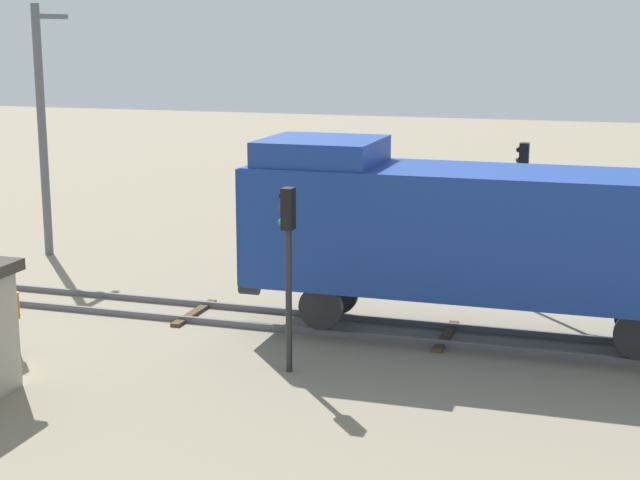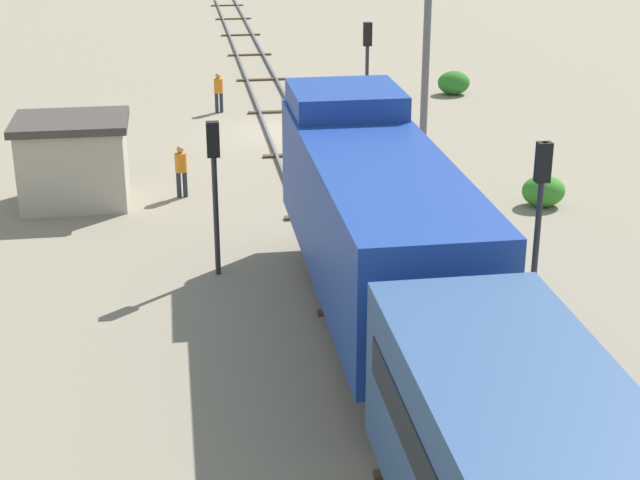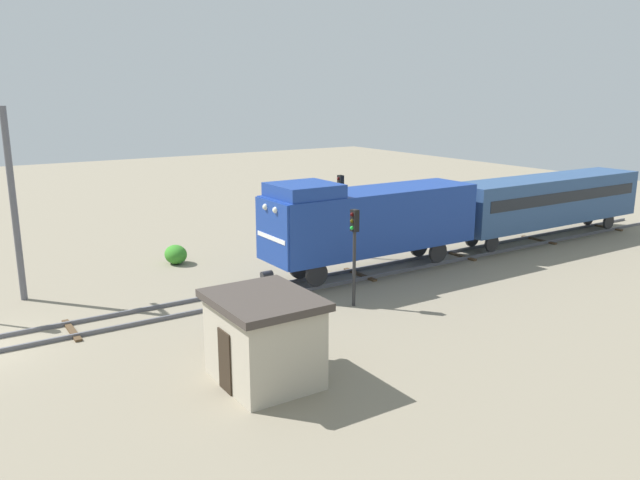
{
  "view_description": "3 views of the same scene",
  "coord_description": "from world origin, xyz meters",
  "px_view_note": "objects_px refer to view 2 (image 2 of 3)",
  "views": [
    {
      "loc": [
        22.67,
        20.67,
        7.35
      ],
      "look_at": [
        0.47,
        13.66,
        2.34
      ],
      "focal_mm": 55.0,
      "sensor_mm": 36.0,
      "label": 1
    },
    {
      "loc": [
        4.31,
        37.63,
        10.11
      ],
      "look_at": [
        0.87,
        15.01,
        1.23
      ],
      "focal_mm": 55.0,
      "sensor_mm": 36.0,
      "label": 2
    },
    {
      "loc": [
        23.35,
        -0.79,
        8.7
      ],
      "look_at": [
        -1.31,
        15.26,
        1.71
      ],
      "focal_mm": 35.0,
      "sensor_mm": 36.0,
      "label": 3
    }
  ],
  "objects_px": {
    "worker_near_track": "(219,90)",
    "catenary_mast": "(429,30)",
    "locomotive": "(373,209)",
    "traffic_signal_near": "(367,57)",
    "relay_hut": "(74,160)",
    "traffic_signal_mid": "(214,170)",
    "traffic_signal_far": "(540,201)",
    "worker_by_signal": "(181,167)"
  },
  "relations": [
    {
      "from": "traffic_signal_far",
      "to": "traffic_signal_near",
      "type": "bearing_deg",
      "value": -88.7
    },
    {
      "from": "locomotive",
      "to": "traffic_signal_near",
      "type": "distance_m",
      "value": 17.15
    },
    {
      "from": "worker_near_track",
      "to": "relay_hut",
      "type": "distance_m",
      "value": 12.38
    },
    {
      "from": "locomotive",
      "to": "traffic_signal_mid",
      "type": "distance_m",
      "value": 4.78
    },
    {
      "from": "traffic_signal_near",
      "to": "traffic_signal_mid",
      "type": "xyz_separation_m",
      "value": [
        6.6,
        13.49,
        -0.16
      ]
    },
    {
      "from": "locomotive",
      "to": "traffic_signal_near",
      "type": "bearing_deg",
      "value": -100.76
    },
    {
      "from": "catenary_mast",
      "to": "relay_hut",
      "type": "relative_size",
      "value": 2.33
    },
    {
      "from": "traffic_signal_near",
      "to": "relay_hut",
      "type": "bearing_deg",
      "value": 33.58
    },
    {
      "from": "worker_near_track",
      "to": "traffic_signal_far",
      "type": "bearing_deg",
      "value": 109.7
    },
    {
      "from": "worker_near_track",
      "to": "relay_hut",
      "type": "xyz_separation_m",
      "value": [
        5.1,
        11.27,
        0.4
      ]
    },
    {
      "from": "traffic_signal_near",
      "to": "traffic_signal_mid",
      "type": "distance_m",
      "value": 15.02
    },
    {
      "from": "traffic_signal_far",
      "to": "worker_by_signal",
      "type": "bearing_deg",
      "value": -53.76
    },
    {
      "from": "locomotive",
      "to": "catenary_mast",
      "type": "height_order",
      "value": "catenary_mast"
    },
    {
      "from": "locomotive",
      "to": "catenary_mast",
      "type": "distance_m",
      "value": 15.69
    },
    {
      "from": "locomotive",
      "to": "relay_hut",
      "type": "xyz_separation_m",
      "value": [
        7.5,
        -9.74,
        -1.38
      ]
    },
    {
      "from": "catenary_mast",
      "to": "worker_by_signal",
      "type": "bearing_deg",
      "value": 28.16
    },
    {
      "from": "traffic_signal_far",
      "to": "locomotive",
      "type": "bearing_deg",
      "value": -12.88
    },
    {
      "from": "worker_by_signal",
      "to": "traffic_signal_far",
      "type": "bearing_deg",
      "value": 66.67
    },
    {
      "from": "traffic_signal_far",
      "to": "worker_near_track",
      "type": "xyz_separation_m",
      "value": [
        6.0,
        -21.84,
        -2.06
      ]
    },
    {
      "from": "worker_near_track",
      "to": "catenary_mast",
      "type": "distance_m",
      "value": 10.28
    },
    {
      "from": "traffic_signal_mid",
      "to": "relay_hut",
      "type": "height_order",
      "value": "traffic_signal_mid"
    },
    {
      "from": "catenary_mast",
      "to": "relay_hut",
      "type": "distance_m",
      "value": 13.85
    },
    {
      "from": "traffic_signal_mid",
      "to": "worker_near_track",
      "type": "height_order",
      "value": "traffic_signal_mid"
    },
    {
      "from": "traffic_signal_mid",
      "to": "catenary_mast",
      "type": "distance_m",
      "value": 14.29
    },
    {
      "from": "traffic_signal_mid",
      "to": "traffic_signal_far",
      "type": "xyz_separation_m",
      "value": [
        -7.0,
        4.18,
        0.22
      ]
    },
    {
      "from": "traffic_signal_far",
      "to": "relay_hut",
      "type": "xyz_separation_m",
      "value": [
        11.1,
        -10.56,
        -1.67
      ]
    },
    {
      "from": "traffic_signal_near",
      "to": "worker_near_track",
      "type": "xyz_separation_m",
      "value": [
        5.6,
        -4.17,
        -2.01
      ]
    },
    {
      "from": "locomotive",
      "to": "traffic_signal_near",
      "type": "relative_size",
      "value": 2.68
    },
    {
      "from": "relay_hut",
      "to": "traffic_signal_near",
      "type": "bearing_deg",
      "value": -146.42
    },
    {
      "from": "traffic_signal_near",
      "to": "worker_near_track",
      "type": "distance_m",
      "value": 7.27
    },
    {
      "from": "traffic_signal_far",
      "to": "catenary_mast",
      "type": "height_order",
      "value": "catenary_mast"
    },
    {
      "from": "traffic_signal_near",
      "to": "traffic_signal_far",
      "type": "height_order",
      "value": "traffic_signal_far"
    },
    {
      "from": "locomotive",
      "to": "worker_near_track",
      "type": "relative_size",
      "value": 6.82
    },
    {
      "from": "locomotive",
      "to": "traffic_signal_mid",
      "type": "height_order",
      "value": "locomotive"
    },
    {
      "from": "locomotive",
      "to": "worker_near_track",
      "type": "bearing_deg",
      "value": -83.48
    },
    {
      "from": "traffic_signal_near",
      "to": "catenary_mast",
      "type": "relative_size",
      "value": 0.53
    },
    {
      "from": "relay_hut",
      "to": "locomotive",
      "type": "bearing_deg",
      "value": 127.6
    },
    {
      "from": "traffic_signal_far",
      "to": "traffic_signal_mid",
      "type": "bearing_deg",
      "value": -30.84
    },
    {
      "from": "worker_near_track",
      "to": "worker_by_signal",
      "type": "relative_size",
      "value": 1.0
    },
    {
      "from": "worker_near_track",
      "to": "relay_hut",
      "type": "bearing_deg",
      "value": 69.99
    },
    {
      "from": "traffic_signal_far",
      "to": "worker_near_track",
      "type": "distance_m",
      "value": 22.74
    },
    {
      "from": "catenary_mast",
      "to": "relay_hut",
      "type": "height_order",
      "value": "catenary_mast"
    }
  ]
}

